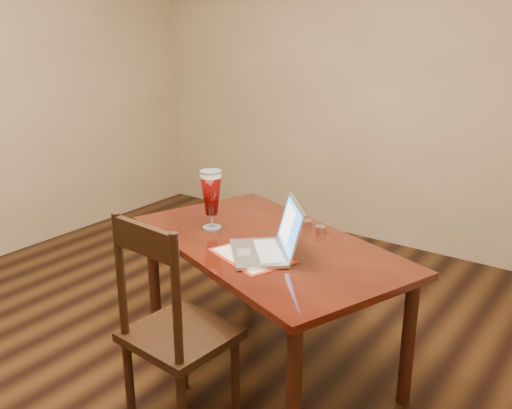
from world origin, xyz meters
The scene contains 4 objects.
ground centered at (0.00, 0.00, 0.00)m, with size 5.00×5.00×0.00m, color black.
room_shell centered at (0.00, 0.00, 1.76)m, with size 4.51×5.01×2.71m.
dining_table centered at (0.28, 0.46, 0.64)m, with size 1.70×1.30×1.03m.
dining_chair centered at (0.26, -0.20, 0.49)m, with size 0.47×0.45×1.04m.
Camera 1 is at (1.85, -1.79, 1.81)m, focal length 40.00 mm.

